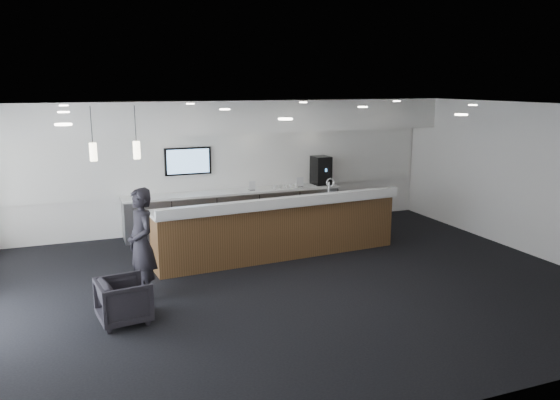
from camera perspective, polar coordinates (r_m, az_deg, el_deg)
name	(u,v)px	position (r m, az deg, el deg)	size (l,w,h in m)	color
ground	(296,283)	(9.49, 1.68, -8.64)	(10.00, 10.00, 0.00)	black
ceiling	(297,106)	(8.88, 1.80, 9.78)	(10.00, 8.00, 0.02)	black
back_wall	(230,165)	(12.79, -5.27, 3.68)	(10.00, 0.02, 3.00)	white
right_wall	(528,179)	(11.91, 24.50, 2.02)	(0.02, 8.00, 3.00)	white
soffit_bulkhead	(234,116)	(12.24, -4.78, 8.73)	(10.00, 0.90, 0.70)	white
alcove_panel	(230,161)	(12.75, -5.24, 4.11)	(9.80, 0.06, 1.40)	white
back_credenza	(235,211)	(12.64, -4.73, -1.13)	(5.06, 0.66, 0.95)	gray
wall_tv	(188,161)	(12.44, -9.60, 4.03)	(1.05, 0.08, 0.62)	black
pendant_left	(140,154)	(9.10, -14.38, 4.72)	(0.12, 0.12, 0.30)	beige
pendant_right	(95,156)	(9.05, -18.79, 4.42)	(0.12, 0.12, 0.30)	beige
ceiling_can_lights	(297,108)	(8.88, 1.80, 9.58)	(7.00, 5.00, 0.02)	white
service_counter	(279,228)	(10.72, -0.11, -2.96)	(5.03, 1.18, 1.49)	#4E331A
coffee_machine	(321,170)	(13.30, 4.30, 3.10)	(0.41, 0.53, 0.69)	black
info_sign_left	(252,186)	(12.55, -2.92, 1.49)	(0.15, 0.02, 0.21)	silver
info_sign_right	(300,182)	(12.96, 2.10, 1.88)	(0.17, 0.02, 0.23)	silver
armchair	(124,301)	(8.21, -15.99, -10.07)	(0.69, 0.71, 0.65)	black
lounge_guest	(141,244)	(8.85, -14.27, -4.48)	(0.65, 0.43, 1.78)	black
cup_0	(297,185)	(12.93, 1.75, 1.53)	(0.09, 0.09, 0.08)	white
cup_1	(291,186)	(12.88, 1.17, 1.49)	(0.09, 0.09, 0.08)	white
cup_2	(286,186)	(12.82, 0.59, 1.45)	(0.09, 0.09, 0.08)	white
cup_3	(280,187)	(12.77, 0.01, 1.41)	(0.09, 0.09, 0.08)	white
cup_4	(275,187)	(12.73, -0.58, 1.37)	(0.09, 0.09, 0.08)	white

